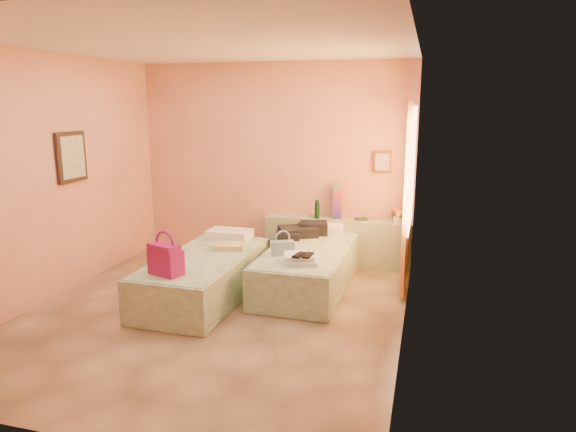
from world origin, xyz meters
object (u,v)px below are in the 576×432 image
at_px(bed_left, 205,277).
at_px(water_bottle, 317,209).
at_px(flower_vase, 397,214).
at_px(headboard_ledge, 337,241).
at_px(green_book, 361,219).
at_px(bed_right, 308,268).
at_px(towel_stack, 301,259).
at_px(magenta_handbag, 166,259).
at_px(blue_handbag, 283,248).

bearing_deg(bed_left, water_bottle, 60.17).
xyz_separation_m(water_bottle, flower_vase, (1.10, 0.00, -0.01)).
xyz_separation_m(headboard_ledge, green_book, (0.33, 0.00, 0.34)).
bearing_deg(bed_right, towel_stack, -83.77).
bearing_deg(bed_right, water_bottle, 97.41).
distance_m(headboard_ledge, green_book, 0.47).
distance_m(bed_right, flower_vase, 1.49).
xyz_separation_m(headboard_ledge, magenta_handbag, (-1.37, -2.40, 0.34)).
height_order(magenta_handbag, towel_stack, magenta_handbag).
bearing_deg(headboard_ledge, bed_left, -126.60).
xyz_separation_m(bed_left, bed_right, (1.09, 0.65, 0.00)).
relative_size(green_book, magenta_handbag, 0.47).
height_order(bed_left, green_book, green_book).
bearing_deg(headboard_ledge, blue_handbag, -105.48).
distance_m(headboard_ledge, magenta_handbag, 2.78).
height_order(flower_vase, towel_stack, flower_vase).
bearing_deg(bed_left, bed_right, 31.86).
xyz_separation_m(water_bottle, green_book, (0.61, 0.06, -0.11)).
distance_m(bed_right, green_book, 1.24).
xyz_separation_m(headboard_ledge, flower_vase, (0.81, -0.06, 0.45)).
relative_size(green_book, flower_vase, 0.68).
bearing_deg(green_book, water_bottle, 162.97).
xyz_separation_m(bed_left, green_book, (1.59, 1.70, 0.41)).
distance_m(flower_vase, blue_handbag, 1.83).
bearing_deg(bed_right, flower_vase, 46.13).
distance_m(headboard_ledge, bed_left, 2.12).
bearing_deg(water_bottle, bed_right, -83.63).
relative_size(bed_right, magenta_handbag, 5.70).
bearing_deg(bed_left, towel_stack, 2.38).
relative_size(blue_handbag, towel_stack, 0.75).
bearing_deg(blue_handbag, bed_right, 35.23).
distance_m(green_book, flower_vase, 0.50).
bearing_deg(flower_vase, green_book, 172.78).
bearing_deg(blue_handbag, water_bottle, 61.18).
height_order(bed_left, bed_right, same).
distance_m(bed_left, magenta_handbag, 0.82).
height_order(flower_vase, blue_handbag, flower_vase).
height_order(flower_vase, magenta_handbag, flower_vase).
height_order(bed_right, magenta_handbag, magenta_handbag).
height_order(green_book, towel_stack, green_book).
bearing_deg(towel_stack, green_book, 75.15).
bearing_deg(bed_left, magenta_handbag, -97.40).
distance_m(headboard_ledge, blue_handbag, 1.50).
xyz_separation_m(bed_left, towel_stack, (1.15, 0.03, 0.30)).
bearing_deg(flower_vase, blue_handbag, -131.53).
height_order(magenta_handbag, blue_handbag, magenta_handbag).
xyz_separation_m(bed_right, towel_stack, (0.06, -0.62, 0.30)).
distance_m(magenta_handbag, towel_stack, 1.45).
relative_size(bed_right, flower_vase, 8.29).
xyz_separation_m(bed_left, water_bottle, (0.98, 1.64, 0.53)).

